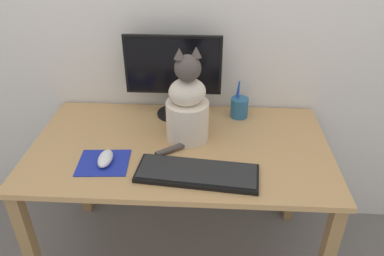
% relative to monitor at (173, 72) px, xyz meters
% --- Properties ---
extents(ground_plane, '(12.00, 12.00, 0.00)m').
position_rel_monitor_xyz_m(ground_plane, '(0.05, -0.27, -0.94)').
color(ground_plane, slate).
extents(desk, '(1.29, 0.72, 0.72)m').
position_rel_monitor_xyz_m(desk, '(0.05, -0.27, -0.32)').
color(desk, tan).
rests_on(desk, ground_plane).
extents(monitor, '(0.45, 0.17, 0.40)m').
position_rel_monitor_xyz_m(monitor, '(0.00, 0.00, 0.00)').
color(monitor, black).
rests_on(monitor, desk).
extents(keyboard, '(0.49, 0.22, 0.02)m').
position_rel_monitor_xyz_m(keyboard, '(0.13, -0.48, -0.22)').
color(keyboard, black).
rests_on(keyboard, desk).
extents(mousepad_left, '(0.21, 0.19, 0.00)m').
position_rel_monitor_xyz_m(mousepad_left, '(-0.25, -0.42, -0.23)').
color(mousepad_left, '#1E2D9E').
rests_on(mousepad_left, desk).
extents(computer_mouse_left, '(0.06, 0.11, 0.04)m').
position_rel_monitor_xyz_m(computer_mouse_left, '(-0.24, -0.42, -0.20)').
color(computer_mouse_left, white).
rests_on(computer_mouse_left, mousepad_left).
extents(cat, '(0.24, 0.29, 0.42)m').
position_rel_monitor_xyz_m(cat, '(0.08, -0.21, -0.07)').
color(cat, beige).
rests_on(cat, desk).
extents(pen_cup, '(0.08, 0.08, 0.18)m').
position_rel_monitor_xyz_m(pen_cup, '(0.32, -0.00, -0.18)').
color(pen_cup, '#286089').
rests_on(pen_cup, desk).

